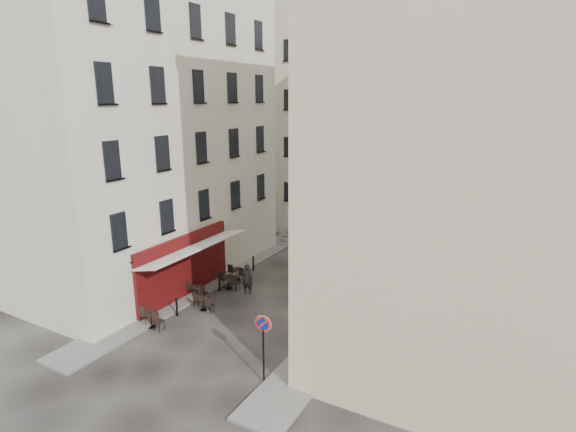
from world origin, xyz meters
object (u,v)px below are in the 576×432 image
Objects in this scene: no_parking_sign at (263,336)px; bistro_table_a at (152,318)px; bistro_table_b at (204,303)px; pedestrian at (247,279)px.

bistro_table_a is at bearing 163.78° from no_parking_sign.
bistro_table_b is 0.69× the size of pedestrian.
bistro_table_a reaches higher than bistro_table_b.
no_parking_sign is at bearing -8.92° from bistro_table_a.
no_parking_sign reaches higher than pedestrian.
no_parking_sign is 1.61× the size of pedestrian.
bistro_table_a is at bearing -111.50° from bistro_table_b.
pedestrian reaches higher than bistro_table_a.
bistro_table_a is 5.73m from pedestrian.
bistro_table_b is 2.98m from pedestrian.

